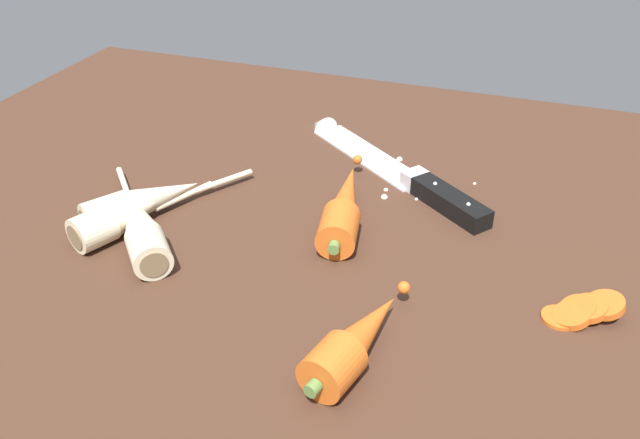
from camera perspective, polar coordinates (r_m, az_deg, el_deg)
name	(u,v)px	position (r cm, az deg, el deg)	size (l,w,h in cm)	color
ground_plane	(326,236)	(77.12, 0.50, -1.45)	(120.00, 90.00, 4.00)	#42281C
chefs_knife	(385,164)	(87.20, 5.54, 4.70)	(29.62, 23.75, 4.18)	silver
whole_carrot	(344,206)	(74.94, 2.04, 1.15)	(7.16, 20.59, 4.20)	#D6601E
whole_carrot_second	(355,341)	(57.36, 3.02, -10.26)	(7.00, 15.87, 4.20)	#D6601E
parsnip_front	(144,202)	(78.49, -14.70, 1.46)	(13.27, 19.20, 4.00)	beige
parsnip_mid_left	(123,216)	(76.38, -16.35, 0.27)	(9.26, 17.26, 4.00)	beige
parsnip_mid_right	(140,226)	(74.13, -15.00, -0.56)	(17.42, 18.71, 4.00)	beige
carrot_slice_stack	(581,311)	(66.64, 21.26, -7.22)	(7.22, 5.26, 2.87)	#D6601E
mince_crumbs	(415,186)	(83.20, 8.09, 2.85)	(11.16, 12.26, 0.86)	silver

